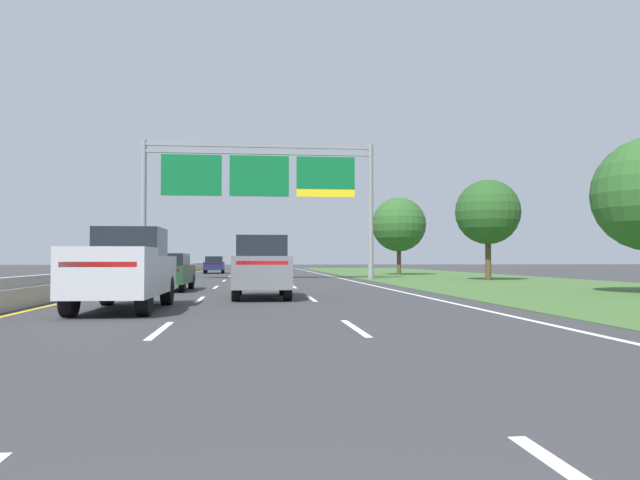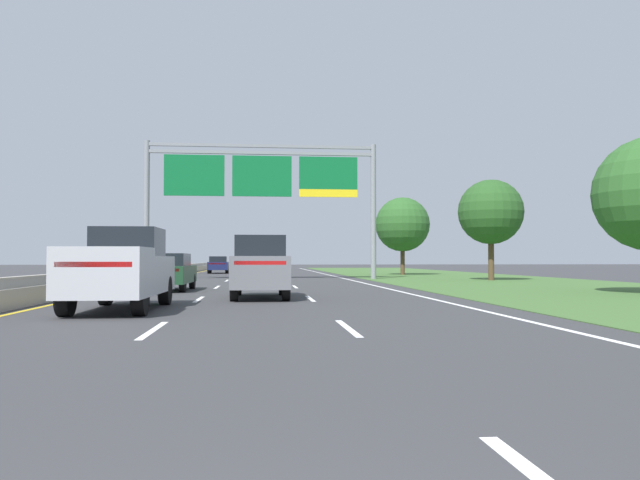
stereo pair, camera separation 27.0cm
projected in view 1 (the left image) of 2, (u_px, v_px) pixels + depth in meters
The scene contains 12 objects.
ground_plane at pixel (255, 282), 36.33m from camera, with size 220.00×220.00×0.00m, color #333335.
lane_striping at pixel (255, 282), 35.88m from camera, with size 11.96×106.00×0.01m.
grass_verge_right at pixel (487, 281), 37.83m from camera, with size 14.00×110.00×0.02m, color #3D602D.
median_barrier_concrete at pixel (138, 276), 35.63m from camera, with size 0.60×110.00×0.85m.
overhead_sign_gantry at pixel (259, 182), 40.74m from camera, with size 15.06×0.42×8.93m.
pickup_truck_silver at pixel (125, 269), 16.51m from camera, with size 2.06×5.42×2.20m.
car_grey_centre_lane_suv at pixel (261, 266), 21.51m from camera, with size 1.91×4.70×2.11m.
car_darkgreen_left_lane_sedan at pixel (168, 271), 26.47m from camera, with size 1.92×4.44×1.57m.
car_navy_left_lane_sedan at pixel (214, 264), 58.36m from camera, with size 1.92×4.44×1.57m.
car_red_centre_lane_sedan at pixel (254, 265), 56.87m from camera, with size 1.91×4.44×1.57m.
roadside_tree_mid at pixel (488, 212), 39.07m from camera, with size 4.03×4.03×6.27m.
roadside_tree_far at pixel (399, 225), 52.48m from camera, with size 4.53×4.53×6.48m.
Camera 1 is at (-0.13, -1.58, 1.34)m, focal length 35.26 mm.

